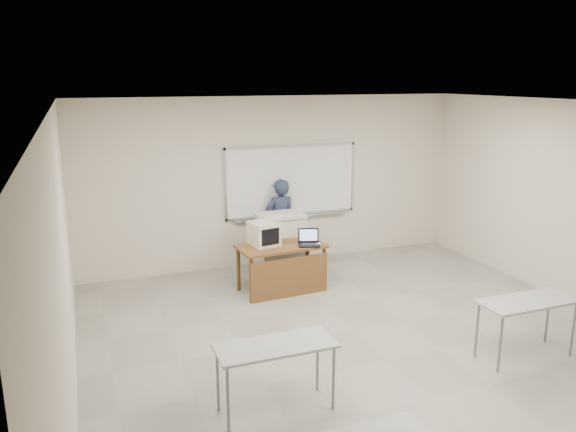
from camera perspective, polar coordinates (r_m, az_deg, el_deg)
name	(u,v)px	position (r m, az deg, el deg)	size (l,w,h in m)	color
floor	(387,360)	(7.08, 10.01, -14.25)	(7.00, 8.00, 0.01)	gray
whiteboard	(291,182)	(10.12, 0.34, 3.51)	(2.48, 0.10, 1.31)	white
student_desks	(463,361)	(5.79, 17.31, -13.89)	(4.40, 2.20, 0.73)	#A6A5A0
instructor_desk	(284,260)	(8.77, -0.44, -4.54)	(1.35, 0.68, 0.75)	brown
podium	(280,245)	(9.47, -0.81, -3.01)	(0.78, 0.57, 1.10)	silver
crt_monitor	(263,234)	(8.79, -2.51, -1.80)	(0.40, 0.45, 0.38)	beige
laptop	(308,241)	(8.82, 2.03, -2.57)	(0.33, 0.30, 0.24)	black
mouse	(318,244)	(8.82, 3.11, -2.85)	(0.09, 0.06, 0.04)	#A6A8AD
keyboard	(274,216)	(9.16, -1.45, 0.03)	(0.40, 0.13, 0.02)	beige
presenter	(280,222)	(10.06, -0.81, -0.62)	(0.57, 0.38, 1.57)	black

